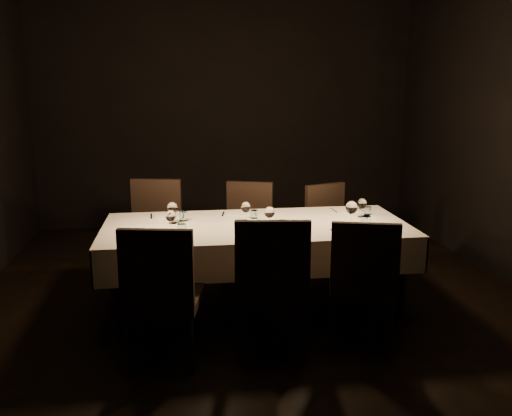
{
  "coord_description": "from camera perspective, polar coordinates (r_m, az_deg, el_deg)",
  "views": [
    {
      "loc": [
        -0.59,
        -4.32,
        1.9
      ],
      "look_at": [
        0.0,
        0.0,
        0.9
      ],
      "focal_mm": 38.0,
      "sensor_mm": 36.0,
      "label": 1
    }
  ],
  "objects": [
    {
      "name": "room",
      "position": [
        4.38,
        0.0,
        7.66
      ],
      "size": [
        5.01,
        6.01,
        3.01
      ],
      "color": "black",
      "rests_on": "ground"
    },
    {
      "name": "dining_table",
      "position": [
        4.53,
        0.0,
        -2.63
      ],
      "size": [
        2.52,
        1.12,
        0.76
      ],
      "color": "black",
      "rests_on": "ground"
    },
    {
      "name": "chair_near_left",
      "position": [
        3.72,
        -9.91,
        -8.54
      ],
      "size": [
        0.57,
        0.57,
        1.01
      ],
      "rotation": [
        0.0,
        0.0,
        2.95
      ],
      "color": "black",
      "rests_on": "ground"
    },
    {
      "name": "place_setting_near_left",
      "position": [
        4.24,
        -8.89,
        -1.88
      ],
      "size": [
        0.31,
        0.4,
        0.17
      ],
      "rotation": [
        0.0,
        0.0,
        -0.1
      ],
      "color": "beige",
      "rests_on": "dining_table"
    },
    {
      "name": "chair_near_center",
      "position": [
        3.76,
        1.65,
        -7.86
      ],
      "size": [
        0.55,
        0.55,
        1.04
      ],
      "rotation": [
        0.0,
        0.0,
        3.02
      ],
      "color": "black",
      "rests_on": "ground"
    },
    {
      "name": "place_setting_near_center",
      "position": [
        4.3,
        1.72,
        -1.51
      ],
      "size": [
        0.32,
        0.4,
        0.18
      ],
      "rotation": [
        0.0,
        0.0,
        -0.04
      ],
      "color": "beige",
      "rests_on": "dining_table"
    },
    {
      "name": "chair_near_right",
      "position": [
        3.99,
        11.18,
        -7.32
      ],
      "size": [
        0.58,
        0.58,
        0.98
      ],
      "rotation": [
        0.0,
        0.0,
        2.87
      ],
      "color": "black",
      "rests_on": "ground"
    },
    {
      "name": "place_setting_near_right",
      "position": [
        4.45,
        10.45,
        -1.06
      ],
      "size": [
        0.36,
        0.42,
        0.2
      ],
      "rotation": [
        0.0,
        0.0,
        0.03
      ],
      "color": "beige",
      "rests_on": "dining_table"
    },
    {
      "name": "chair_far_left",
      "position": [
        5.27,
        -10.7,
        -2.14
      ],
      "size": [
        0.58,
        0.58,
        1.01
      ],
      "rotation": [
        0.0,
        0.0,
        -0.21
      ],
      "color": "black",
      "rests_on": "ground"
    },
    {
      "name": "place_setting_far_left",
      "position": [
        4.66,
        -8.69,
        -0.47
      ],
      "size": [
        0.33,
        0.4,
        0.18
      ],
      "rotation": [
        0.0,
        0.0,
        0.06
      ],
      "color": "beige",
      "rests_on": "dining_table"
    },
    {
      "name": "chair_far_center",
      "position": [
        5.34,
        -0.89,
        -1.98
      ],
      "size": [
        0.57,
        0.57,
        0.96
      ],
      "rotation": [
        0.0,
        0.0,
        -0.3
      ],
      "color": "black",
      "rests_on": "ground"
    },
    {
      "name": "place_setting_far_center",
      "position": [
        4.69,
        -1.16,
        -0.31
      ],
      "size": [
        0.31,
        0.39,
        0.17
      ],
      "rotation": [
        0.0,
        0.0,
        -0.15
      ],
      "color": "beige",
      "rests_on": "dining_table"
    },
    {
      "name": "chair_far_right",
      "position": [
        5.44,
        7.84,
        -1.96
      ],
      "size": [
        0.57,
        0.57,
        0.93
      ],
      "rotation": [
        0.0,
        0.0,
        0.34
      ],
      "color": "black",
      "rests_on": "ground"
    },
    {
      "name": "place_setting_far_right",
      "position": [
        4.91,
        10.76,
        0.06
      ],
      "size": [
        0.3,
        0.39,
        0.17
      ],
      "rotation": [
        0.0,
        0.0,
        0.05
      ],
      "color": "beige",
      "rests_on": "dining_table"
    }
  ]
}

